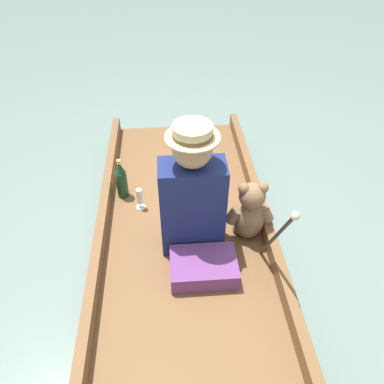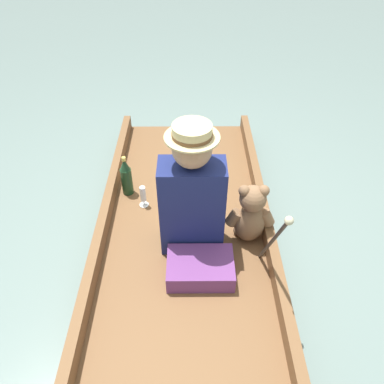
# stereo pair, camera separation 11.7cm
# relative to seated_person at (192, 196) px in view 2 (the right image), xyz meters

# --- Properties ---
(ground_plane) EXTENTS (16.00, 16.00, 0.00)m
(ground_plane) POSITION_rel_seated_person_xyz_m (-0.05, 0.02, -0.49)
(ground_plane) COLOR slate
(punt_boat) EXTENTS (1.17, 2.79, 0.26)m
(punt_boat) POSITION_rel_seated_person_xyz_m (-0.05, 0.02, -0.41)
(punt_boat) COLOR brown
(punt_boat) RESTS_ON ground_plane
(seat_cushion) EXTENTS (0.40, 0.28, 0.12)m
(seat_cushion) POSITION_rel_seated_person_xyz_m (0.05, -0.33, -0.29)
(seat_cushion) COLOR #6B3875
(seat_cushion) RESTS_ON punt_boat
(seated_person) EXTENTS (0.39, 0.74, 0.90)m
(seated_person) POSITION_rel_seated_person_xyz_m (0.00, 0.00, 0.00)
(seated_person) COLOR white
(seated_person) RESTS_ON punt_boat
(teddy_bear) EXTENTS (0.32, 0.19, 0.46)m
(teddy_bear) POSITION_rel_seated_person_xyz_m (0.38, -0.04, -0.13)
(teddy_bear) COLOR #846042
(teddy_bear) RESTS_ON punt_boat
(wine_glass) EXTENTS (0.07, 0.07, 0.17)m
(wine_glass) POSITION_rel_seated_person_xyz_m (-0.35, 0.29, -0.25)
(wine_glass) COLOR silver
(wine_glass) RESTS_ON punt_boat
(walking_cane) EXTENTS (0.04, 0.39, 0.72)m
(walking_cane) POSITION_rel_seated_person_xyz_m (0.44, -0.42, 0.07)
(walking_cane) COLOR #2D2823
(walking_cane) RESTS_ON punt_boat
(champagne_bottle) EXTENTS (0.08, 0.08, 0.33)m
(champagne_bottle) POSITION_rel_seated_person_xyz_m (-0.49, 0.44, -0.19)
(champagne_bottle) COLOR #19381E
(champagne_bottle) RESTS_ON punt_boat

